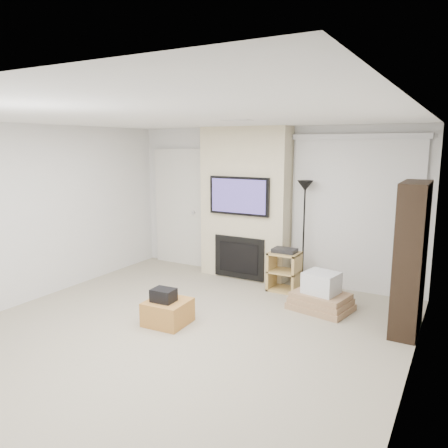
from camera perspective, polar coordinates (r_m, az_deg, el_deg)
The scene contains 15 objects.
floor at distance 5.31m, azimuth -6.55°, elevation -14.39°, with size 5.00×5.50×0.00m, color #A89E88.
ceiling at distance 4.83m, azimuth -7.18°, elevation 13.64°, with size 5.00×5.50×0.00m, color white.
wall_back at distance 7.29m, azimuth 5.98°, elevation 2.68°, with size 5.00×2.50×0.00m, color white.
wall_left at distance 6.69m, azimuth -24.44°, elevation 1.11°, with size 5.50×2.50×0.00m, color white.
wall_right at distance 4.02m, azimuth 23.40°, elevation -4.41°, with size 5.50×2.50×0.00m, color white.
hvac_vent at distance 5.30m, azimuth 1.70°, elevation 13.38°, with size 0.35×0.18×0.01m, color silver.
ottoman at distance 5.61m, azimuth -7.35°, elevation -11.34°, with size 0.50×0.50×0.30m, color #B67A37.
black_bag at distance 5.52m, azimuth -7.90°, elevation -9.19°, with size 0.28×0.22×0.16m, color black.
fireplace_wall at distance 7.25m, azimuth 2.77°, elevation 2.57°, with size 1.50×0.47×2.50m.
entry_door at distance 8.16m, azimuth -5.83°, elevation 2.12°, with size 1.02×0.11×2.14m.
vertical_blinds at distance 6.81m, azimuth 16.68°, elevation 1.96°, with size 1.98×0.10×2.37m.
floor_lamp at distance 6.81m, azimuth 10.48°, elevation 2.62°, with size 0.25×0.25×1.68m.
av_stand at distance 6.77m, azimuth 7.87°, elevation -5.78°, with size 0.45×0.38×0.66m.
box_stack at distance 6.13m, azimuth 12.54°, elevation -9.11°, with size 0.88×0.73×0.52m.
bookshelf at distance 5.58m, azimuth 23.19°, elevation -4.13°, with size 0.30×0.80×1.80m.
Camera 1 is at (2.86, -3.89, 2.22)m, focal length 35.00 mm.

